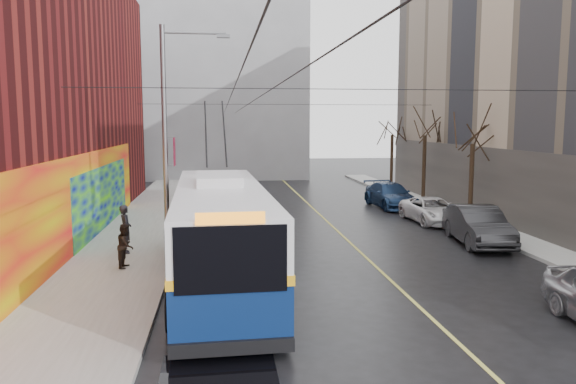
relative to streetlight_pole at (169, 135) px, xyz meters
name	(u,v)px	position (x,y,z in m)	size (l,w,h in m)	color
ground	(402,351)	(6.14, -10.00, -4.85)	(140.00, 140.00, 0.00)	black
sidewalk_left	(132,246)	(-1.86, 2.00, -4.77)	(4.00, 60.00, 0.15)	gray
sidewalk_right	(507,236)	(15.14, 2.00, -4.77)	(2.00, 60.00, 0.15)	gray
lane_line	(340,233)	(7.64, 4.00, -4.84)	(0.12, 50.00, 0.01)	#BFB74C
building_far	(201,85)	(0.14, 34.99, 4.17)	(20.50, 12.10, 18.00)	gray
streetlight_pole	(169,135)	(0.00, 0.00, 0.00)	(2.65, 0.60, 9.00)	slate
catenary_wires	(254,103)	(3.60, 4.77, 1.40)	(18.00, 60.00, 0.22)	black
tree_near	(473,129)	(15.14, 6.00, 0.13)	(3.20, 3.20, 6.40)	black
tree_mid	(425,123)	(15.14, 13.00, 0.41)	(3.20, 3.20, 6.68)	black
tree_far	(392,125)	(15.14, 20.00, 0.30)	(3.20, 3.20, 6.57)	black
pigeons_flying	(259,65)	(3.55, 0.59, 2.74)	(3.09, 2.73, 1.80)	slate
trolleybus	(221,231)	(1.93, -3.75, -3.11)	(3.46, 13.32, 6.26)	#0A1F50
parked_car_b	(478,225)	(13.12, 0.85, -4.01)	(1.78, 5.09, 1.68)	#29292B
parked_car_c	(432,210)	(13.14, 6.28, -4.18)	(2.20, 4.76, 1.32)	silver
parked_car_d	(390,195)	(12.55, 11.80, -4.08)	(2.14, 5.27, 1.53)	navy
following_car	(240,204)	(3.04, 9.54, -4.17)	(1.60, 3.98, 1.36)	#B4B5B9
pedestrian_a	(126,229)	(-1.83, 0.35, -3.73)	(0.70, 0.46, 1.93)	black
pedestrian_b	(126,246)	(-1.45, -1.96, -3.90)	(0.77, 0.60, 1.59)	black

